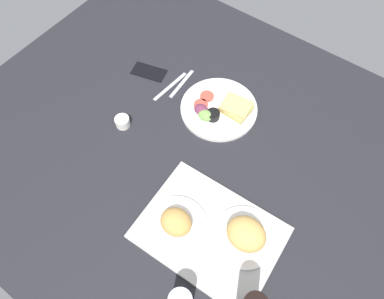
# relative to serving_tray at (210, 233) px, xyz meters

# --- Properties ---
(ground_plane) EXTENTS (1.90, 1.50, 0.03)m
(ground_plane) POSITION_rel_serving_tray_xyz_m (0.20, -0.24, -0.02)
(ground_plane) COLOR black
(serving_tray) EXTENTS (0.46, 0.35, 0.02)m
(serving_tray) POSITION_rel_serving_tray_xyz_m (0.00, 0.00, 0.00)
(serving_tray) COLOR #B2B2AD
(serving_tray) RESTS_ON ground_plane
(bread_plate_near) EXTENTS (0.21, 0.21, 0.10)m
(bread_plate_near) POSITION_rel_serving_tray_xyz_m (-0.10, -0.05, 0.05)
(bread_plate_near) COLOR white
(bread_plate_near) RESTS_ON serving_tray
(bread_plate_far) EXTENTS (0.21, 0.21, 0.09)m
(bread_plate_far) POSITION_rel_serving_tray_xyz_m (0.10, 0.05, 0.04)
(bread_plate_far) COLOR white
(bread_plate_far) RESTS_ON serving_tray
(plate_with_salad) EXTENTS (0.30, 0.30, 0.05)m
(plate_with_salad) POSITION_rel_serving_tray_xyz_m (0.25, -0.43, 0.01)
(plate_with_salad) COLOR white
(plate_with_salad) RESTS_ON ground_plane
(espresso_cup) EXTENTS (0.06, 0.06, 0.04)m
(espresso_cup) POSITION_rel_serving_tray_xyz_m (0.52, -0.16, 0.01)
(espresso_cup) COLOR silver
(espresso_cup) RESTS_ON ground_plane
(fork) EXTENTS (0.03, 0.17, 0.01)m
(fork) POSITION_rel_serving_tray_xyz_m (0.46, -0.46, -0.01)
(fork) COLOR #B7B7BC
(fork) RESTS_ON ground_plane
(knife) EXTENTS (0.03, 0.19, 0.01)m
(knife) POSITION_rel_serving_tray_xyz_m (0.49, -0.42, -0.01)
(knife) COLOR #B7B7BC
(knife) RESTS_ON ground_plane
(cell_phone) EXTENTS (0.16, 0.11, 0.01)m
(cell_phone) POSITION_rel_serving_tray_xyz_m (0.61, -0.42, -0.00)
(cell_phone) COLOR black
(cell_phone) RESTS_ON ground_plane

